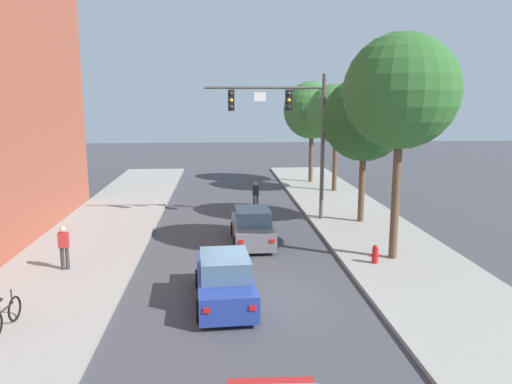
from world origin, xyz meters
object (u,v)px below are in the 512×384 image
Objects in this scene: car_lead_grey at (252,227)px; street_tree_third at (336,114)px; street_tree_farthest at (312,110)px; street_tree_second at (364,119)px; traffic_signal_mast at (290,120)px; pedestrian_sidewalk_left_walker at (64,246)px; pedestrian_crossing_road at (256,194)px; car_following_blue at (225,281)px; street_tree_nearest at (401,92)px; bicycle_leaning at (5,316)px; fire_hydrant at (375,254)px.

car_lead_grey is 14.28m from street_tree_third.
street_tree_second is at bearing -88.85° from street_tree_farthest.
street_tree_third is (4.31, 8.04, 0.12)m from traffic_signal_mast.
street_tree_third reaches higher than car_lead_grey.
street_tree_farthest is (-0.93, 3.95, 0.14)m from street_tree_third.
pedestrian_sidewalk_left_walker is at bearing -123.73° from street_tree_farthest.
street_tree_second reaches higher than pedestrian_sidewalk_left_walker.
street_tree_third reaches higher than pedestrian_crossing_road.
street_tree_third is at bearing 61.79° from traffic_signal_mast.
street_tree_nearest reaches higher than car_following_blue.
street_tree_third is at bearing -76.78° from street_tree_farthest.
street_tree_farthest is at bearing 61.71° from bicycle_leaning.
traffic_signal_mast is 5.63m from pedestrian_crossing_road.
car_lead_grey is at bearing 48.34° from bicycle_leaning.
pedestrian_sidewalk_left_walker reaches higher than bicycle_leaning.
bicycle_leaning is (-9.53, -12.00, -4.78)m from traffic_signal_mast.
traffic_signal_mast reaches higher than car_following_blue.
traffic_signal_mast is at bearing 37.27° from pedestrian_sidewalk_left_walker.
street_tree_nearest is (5.39, -2.98, 5.91)m from car_lead_grey.
pedestrian_sidewalk_left_walker is 15.16m from street_tree_second.
pedestrian_crossing_road is 2.28× the size of fire_hydrant.
pedestrian_crossing_road reaches higher than car_following_blue.
pedestrian_sidewalk_left_walker is 0.19× the size of street_tree_nearest.
bicycle_leaning is at bearing -131.66° from car_lead_grey.
street_tree_nearest is at bearing 22.46° from bicycle_leaning.
bicycle_leaning is at bearing -91.59° from pedestrian_sidewalk_left_walker.
traffic_signal_mast is 0.86× the size of street_tree_nearest.
pedestrian_sidewalk_left_walker is (-9.39, -7.15, -4.26)m from traffic_signal_mast.
car_following_blue is 0.59× the size of street_tree_third.
fire_hydrant is (3.83, -10.48, -0.41)m from pedestrian_crossing_road.
street_tree_nearest is at bearing -64.46° from pedestrian_crossing_road.
traffic_signal_mast is 11.80m from car_following_blue.
traffic_signal_mast is 9.12m from street_tree_third.
fire_hydrant is (2.30, -7.33, -4.81)m from traffic_signal_mast.
traffic_signal_mast reaches higher than pedestrian_crossing_road.
street_tree_nearest reaches higher than traffic_signal_mast.
bicycle_leaning is 18.00m from street_tree_second.
car_lead_grey is at bearing -118.88° from street_tree_third.
car_following_blue is 2.44× the size of bicycle_leaning.
pedestrian_crossing_road is at bearing 81.57° from car_following_blue.
pedestrian_crossing_road is at bearing -119.07° from street_tree_farthest.
car_following_blue is at bearing -113.15° from street_tree_third.
pedestrian_crossing_road is at bearing 115.54° from street_tree_nearest.
bicycle_leaning is at bearing -139.44° from street_tree_second.
pedestrian_crossing_road is (7.86, 10.30, -0.15)m from pedestrian_sidewalk_left_walker.
bicycle_leaning is 0.20× the size of street_tree_nearest.
traffic_signal_mast is 4.24× the size of bicycle_leaning.
car_following_blue is 0.59× the size of street_tree_second.
pedestrian_sidewalk_left_walker is at bearing -127.36° from pedestrian_crossing_road.
street_tree_nearest is (12.59, 0.41, 5.57)m from pedestrian_sidewalk_left_walker.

